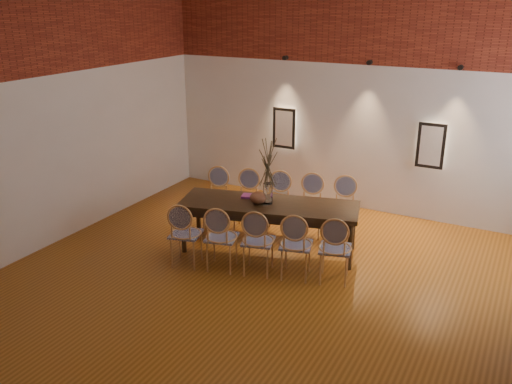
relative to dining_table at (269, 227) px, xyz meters
The scene contains 25 objects.
floor 1.34m from the dining_table, 68.16° to the right, with size 7.00×7.00×0.02m, color #995818.
wall_back 2.90m from the dining_table, 78.56° to the left, with size 7.00×0.10×4.00m, color silver.
wall_left 3.67m from the dining_table, 158.80° to the right, with size 0.10×7.00×4.00m, color silver.
brick_band_back 3.71m from the dining_table, 78.22° to the left, with size 7.00×0.02×1.50m, color maroon.
brick_band_left 4.32m from the dining_table, 158.36° to the right, with size 0.02×7.00×1.50m, color maroon.
niche_left 2.58m from the dining_table, 110.01° to the left, with size 0.36×0.06×0.66m, color #FFEAC6.
niche_right 3.02m from the dining_table, 51.80° to the left, with size 0.36×0.06×0.66m, color #FFEAC6.
spot_fixture_left 3.22m from the dining_table, 110.26° to the left, with size 0.08×0.08×0.10m, color black.
spot_fixture_mid 3.19m from the dining_table, 73.09° to the left, with size 0.08×0.08×0.10m, color black.
spot_fixture_right 3.74m from the dining_table, 47.01° to the left, with size 0.08×0.08×0.10m, color black.
dining_table is the anchor object (origin of this frame).
chair_near_a 1.24m from the dining_table, 131.09° to the right, with size 0.44×0.44×0.94m, color tan, non-canonical shape.
chair_near_b 0.87m from the dining_table, 111.64° to the right, with size 0.44×0.44×0.94m, color tan, non-canonical shape.
chair_near_c 0.70m from the dining_table, 75.10° to the right, with size 0.44×0.44×0.94m, color tan, non-canonical shape.
chair_near_d 0.87m from the dining_table, 38.56° to the right, with size 0.44×0.44×0.94m, color tan, non-canonical shape.
chair_near_e 1.24m from the dining_table, 19.11° to the right, with size 0.44×0.44×0.94m, color tan, non-canonical shape.
chair_far_a 1.24m from the dining_table, 160.89° to the left, with size 0.44×0.44×0.94m, color tan, non-canonical shape.
chair_far_b 0.87m from the dining_table, 141.44° to the left, with size 0.44×0.44×0.94m, color tan, non-canonical shape.
chair_far_c 0.70m from the dining_table, 104.90° to the left, with size 0.44×0.44×0.94m, color tan, non-canonical shape.
chair_far_d 0.87m from the dining_table, 68.36° to the left, with size 0.44×0.44×0.94m, color tan, non-canonical shape.
chair_far_e 1.24m from the dining_table, 48.91° to the left, with size 0.44×0.44×0.94m, color tan, non-canonical shape.
vase 0.53m from the dining_table, 165.10° to the right, with size 0.14×0.14×0.30m, color silver.
dried_branches 0.98m from the dining_table, 165.10° to the right, with size 0.50×0.50×0.70m, color #494029, non-canonical shape.
bowl 0.49m from the dining_table, 146.83° to the right, with size 0.24×0.24×0.18m, color brown.
book 0.54m from the dining_table, 164.56° to the left, with size 0.26×0.18×0.03m, color #842C76.
Camera 1 is at (2.77, -5.32, 3.56)m, focal length 38.00 mm.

